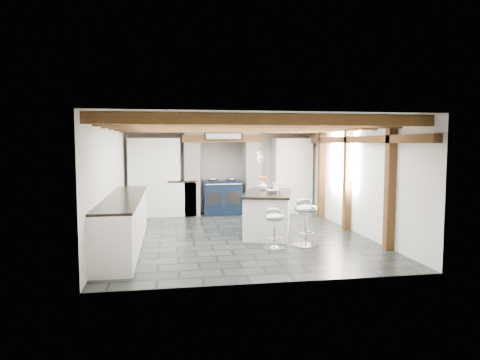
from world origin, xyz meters
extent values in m
plane|color=black|center=(0.00, 0.00, 0.00)|extent=(6.00, 6.00, 0.00)
plane|color=silver|center=(0.00, 3.00, 1.15)|extent=(5.00, 0.00, 5.00)
plane|color=silver|center=(-2.50, 0.00, 1.15)|extent=(0.00, 6.00, 6.00)
plane|color=silver|center=(2.50, 0.00, 1.15)|extent=(0.00, 6.00, 6.00)
plane|color=white|center=(0.00, 0.00, 2.30)|extent=(6.00, 6.00, 0.00)
cube|color=silver|center=(-0.80, 2.70, 0.95)|extent=(0.40, 0.60, 1.90)
cube|color=silver|center=(0.80, 2.70, 0.95)|extent=(0.40, 0.60, 1.90)
cube|color=brown|center=(0.00, 2.70, 1.99)|extent=(2.10, 0.65, 0.18)
cube|color=silver|center=(0.00, 2.70, 2.15)|extent=(2.00, 0.60, 0.31)
cube|color=black|center=(0.00, 2.38, 2.05)|extent=(1.00, 0.03, 0.22)
cube|color=silver|center=(0.00, 2.36, 2.05)|extent=(0.90, 0.01, 0.14)
cube|color=white|center=(-1.75, 2.70, 1.00)|extent=(1.30, 0.58, 2.00)
cube|color=white|center=(1.90, 2.70, 1.00)|extent=(1.00, 0.58, 2.00)
cube|color=white|center=(-2.20, -0.60, 0.44)|extent=(0.60, 3.80, 0.88)
cube|color=black|center=(-2.20, -0.60, 0.90)|extent=(0.64, 3.80, 0.04)
cube|color=white|center=(-1.05, 2.70, 0.44)|extent=(0.70, 0.60, 0.88)
cube|color=black|center=(-1.05, 2.70, 0.90)|extent=(0.74, 0.64, 0.04)
cube|color=brown|center=(2.42, 0.00, 1.95)|extent=(0.15, 5.80, 0.14)
plane|color=white|center=(2.48, 0.60, 1.55)|extent=(0.00, 0.90, 0.90)
cube|color=brown|center=(0.00, -2.60, 2.21)|extent=(5.00, 0.16, 0.16)
cube|color=brown|center=(0.00, -1.73, 2.21)|extent=(5.00, 0.16, 0.16)
cube|color=brown|center=(0.00, -0.87, 2.21)|extent=(5.00, 0.16, 0.16)
cube|color=brown|center=(0.00, 0.00, 2.21)|extent=(5.00, 0.16, 0.16)
cube|color=brown|center=(0.00, 0.87, 2.21)|extent=(5.00, 0.16, 0.16)
cube|color=brown|center=(0.00, 1.73, 2.21)|extent=(5.00, 0.16, 0.16)
cube|color=brown|center=(0.00, 2.60, 2.21)|extent=(5.00, 0.16, 0.16)
cube|color=brown|center=(2.42, -1.60, 1.15)|extent=(0.15, 0.15, 2.30)
cube|color=brown|center=(2.42, 0.20, 1.15)|extent=(0.15, 0.15, 2.30)
cube|color=brown|center=(2.42, 1.80, 1.15)|extent=(0.15, 0.15, 2.30)
cylinder|color=black|center=(0.45, -0.05, 1.93)|extent=(0.01, 0.01, 0.56)
cylinder|color=white|center=(0.45, -0.05, 1.60)|extent=(0.09, 0.09, 0.22)
cylinder|color=black|center=(0.50, 0.25, 1.93)|extent=(0.01, 0.01, 0.56)
cylinder|color=white|center=(0.50, 0.25, 1.60)|extent=(0.09, 0.09, 0.22)
cylinder|color=black|center=(0.55, 0.55, 1.93)|extent=(0.01, 0.01, 0.56)
cylinder|color=white|center=(0.55, 0.55, 1.60)|extent=(0.09, 0.09, 0.22)
cube|color=black|center=(0.00, 2.68, 0.45)|extent=(1.00, 0.60, 0.90)
ellipsoid|color=silver|center=(-0.25, 2.68, 0.93)|extent=(0.28, 0.28, 0.11)
ellipsoid|color=silver|center=(0.25, 2.68, 0.93)|extent=(0.28, 0.28, 0.11)
cylinder|color=silver|center=(0.00, 2.36, 0.82)|extent=(0.95, 0.03, 0.03)
cube|color=black|center=(-0.25, 2.38, 0.45)|extent=(0.35, 0.02, 0.30)
cube|color=black|center=(0.25, 2.38, 0.45)|extent=(0.35, 0.02, 0.30)
cube|color=white|center=(0.63, 0.04, 0.41)|extent=(1.30, 1.87, 0.83)
cube|color=black|center=(0.63, 0.04, 0.85)|extent=(1.40, 1.96, 0.05)
imported|color=white|center=(0.63, 0.53, 0.96)|extent=(0.21, 0.21, 0.18)
ellipsoid|color=orange|center=(0.63, 0.53, 1.11)|extent=(0.19, 0.19, 0.11)
cylinder|color=white|center=(0.86, 0.31, 0.96)|extent=(0.11, 0.11, 0.17)
imported|color=white|center=(0.69, -0.08, 0.91)|extent=(0.30, 0.30, 0.06)
cylinder|color=white|center=(0.86, 0.01, 0.92)|extent=(0.05, 0.05, 0.09)
cylinder|color=white|center=(0.86, 0.01, 0.98)|extent=(0.21, 0.21, 0.01)
cylinder|color=tan|center=(0.86, 0.01, 1.02)|extent=(0.16, 0.16, 0.07)
cylinder|color=silver|center=(1.06, -1.10, 0.02)|extent=(0.47, 0.47, 0.03)
cone|color=silver|center=(1.06, -1.10, 0.06)|extent=(0.21, 0.21, 0.09)
cylinder|color=silver|center=(1.06, -1.10, 0.35)|extent=(0.05, 0.05, 0.59)
torus|color=silver|center=(1.06, -1.10, 0.26)|extent=(0.30, 0.30, 0.02)
ellipsoid|color=#92939F|center=(1.06, -1.10, 0.69)|extent=(0.44, 0.44, 0.19)
ellipsoid|color=#92939F|center=(1.06, -0.99, 0.79)|extent=(0.30, 0.13, 0.16)
cylinder|color=silver|center=(0.46, -1.20, 0.01)|extent=(0.39, 0.39, 0.03)
cone|color=silver|center=(0.46, -1.20, 0.05)|extent=(0.18, 0.18, 0.07)
cylinder|color=silver|center=(0.46, -1.20, 0.29)|extent=(0.04, 0.04, 0.49)
torus|color=silver|center=(0.46, -1.20, 0.21)|extent=(0.25, 0.25, 0.02)
ellipsoid|color=#92939F|center=(0.46, -1.20, 0.57)|extent=(0.46, 0.46, 0.16)
ellipsoid|color=#92939F|center=(0.48, -1.12, 0.66)|extent=(0.27, 0.18, 0.14)
camera|label=1|loc=(-1.37, -8.48, 1.89)|focal=32.00mm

